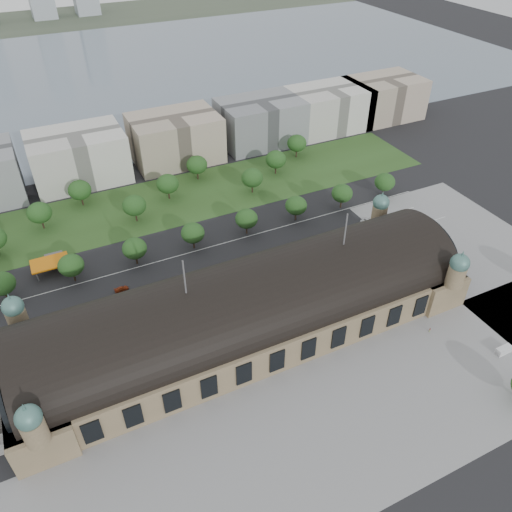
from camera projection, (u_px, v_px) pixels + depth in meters
name	position (u px, v px, depth m)	size (l,w,h in m)	color
ground	(249.00, 332.00, 168.44)	(900.00, 900.00, 0.00)	black
station	(248.00, 310.00, 162.17)	(150.00, 48.40, 44.30)	#8E7858
plaza_south	(347.00, 423.00, 140.54)	(190.00, 48.00, 0.12)	gray
plaza_east	(476.00, 252.00, 204.04)	(56.00, 100.00, 0.12)	gray
road_slab	(158.00, 283.00, 188.61)	(260.00, 26.00, 0.10)	black
grass_belt	(133.00, 210.00, 229.53)	(300.00, 45.00, 0.10)	#2C4B1E
petrol_station	(53.00, 261.00, 194.53)	(14.00, 13.00, 5.05)	#CC6A0C
lake	(83.00, 76.00, 380.79)	(700.00, 320.00, 0.08)	slate
far_shore	(47.00, 20.00, 523.30)	(700.00, 120.00, 0.14)	#44513D
office_3	(79.00, 157.00, 245.52)	(45.00, 32.00, 24.00)	silver
office_4	(175.00, 138.00, 262.80)	(45.00, 32.00, 24.00)	#B7A48F
office_5	(260.00, 122.00, 280.08)	(45.00, 32.00, 24.00)	gray
office_6	(328.00, 109.00, 295.63)	(45.00, 32.00, 24.00)	silver
office_7	(383.00, 98.00, 309.46)	(45.00, 32.00, 24.00)	#B7A48F
tree_row_2	(2.00, 284.00, 176.79)	(9.60, 9.60, 11.52)	#2D2116
tree_row_3	(71.00, 265.00, 185.08)	(9.60, 9.60, 11.52)	#2D2116
tree_row_4	(135.00, 248.00, 193.38)	(9.60, 9.60, 11.52)	#2D2116
tree_row_5	(193.00, 233.00, 201.67)	(9.60, 9.60, 11.52)	#2D2116
tree_row_6	(246.00, 219.00, 209.97)	(9.60, 9.60, 11.52)	#2D2116
tree_row_7	(296.00, 206.00, 218.26)	(9.60, 9.60, 11.52)	#2D2116
tree_row_8	(342.00, 193.00, 226.56)	(9.60, 9.60, 11.52)	#2D2116
tree_row_9	(385.00, 182.00, 234.85)	(9.60, 9.60, 11.52)	#2D2116
tree_belt_4	(39.00, 213.00, 212.56)	(10.40, 10.40, 12.48)	#2D2116
tree_belt_5	(80.00, 190.00, 227.68)	(10.40, 10.40, 12.48)	#2D2116
tree_belt_6	(134.00, 205.00, 217.14)	(10.40, 10.40, 12.48)	#2D2116
tree_belt_7	(168.00, 184.00, 232.26)	(10.40, 10.40, 12.48)	#2D2116
tree_belt_8	(197.00, 165.00, 247.38)	(10.40, 10.40, 12.48)	#2D2116
tree_belt_9	(252.00, 178.00, 236.84)	(10.40, 10.40, 12.48)	#2D2116
tree_belt_10	(276.00, 159.00, 251.96)	(10.40, 10.40, 12.48)	#2D2116
tree_belt_11	(297.00, 143.00, 267.08)	(10.40, 10.40, 12.48)	#2D2116
traffic_car_2	(28.00, 334.00, 166.92)	(2.16, 4.67, 1.30)	black
traffic_car_3	(121.00, 289.00, 184.75)	(2.09, 5.14, 1.49)	maroon
traffic_car_6	(366.00, 221.00, 221.03)	(2.33, 5.06, 1.41)	silver
parked_car_1	(2.00, 356.00, 159.20)	(2.27, 4.92, 1.37)	maroon
parked_car_2	(33.00, 354.00, 159.87)	(2.01, 4.93, 1.43)	#1B1F4C
parked_car_3	(82.00, 329.00, 168.39)	(1.58, 3.93, 1.34)	#505357
parked_car_4	(60.00, 336.00, 165.84)	(1.67, 4.78, 1.57)	silver
parked_car_5	(143.00, 310.00, 175.58)	(2.50, 5.43, 1.51)	#989BA1
parked_car_6	(174.00, 308.00, 176.56)	(1.80, 4.43, 1.29)	black
bus_west	(210.00, 275.00, 189.21)	(3.14, 13.44, 3.74)	red
bus_mid	(279.00, 263.00, 195.71)	(2.59, 11.05, 3.08)	beige
bus_east	(302.00, 250.00, 202.50)	(2.57, 10.97, 3.05)	beige
van_south	(503.00, 351.00, 160.32)	(5.57, 2.28, 2.40)	silver
pedestrian_0	(430.00, 330.00, 167.93)	(0.78, 0.44, 1.59)	gray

